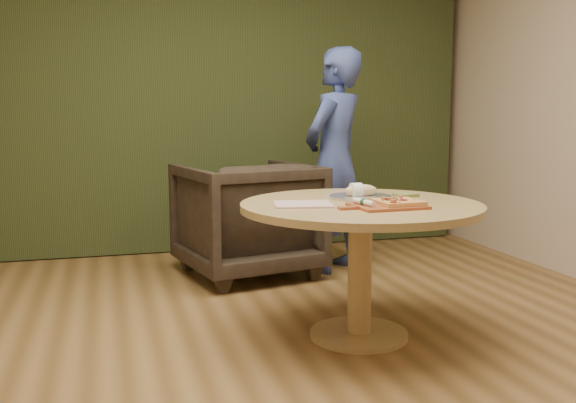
{
  "coord_description": "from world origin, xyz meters",
  "views": [
    {
      "loc": [
        -0.85,
        -2.78,
        1.24
      ],
      "look_at": [
        0.02,
        0.25,
        0.79
      ],
      "focal_mm": 40.0,
      "sensor_mm": 36.0,
      "label": 1
    }
  ],
  "objects_px": {
    "pizza_paddle": "(386,206)",
    "serving_tray": "(361,197)",
    "pedestal_table": "(360,229)",
    "flatbread_pizza": "(398,202)",
    "armchair": "(247,213)",
    "person_standing": "(334,161)",
    "cutlery_roll": "(364,202)",
    "bread_roll": "(359,191)"
  },
  "relations": [
    {
      "from": "pizza_paddle",
      "to": "serving_tray",
      "type": "xyz_separation_m",
      "value": [
        0.01,
        0.36,
        -0.0
      ]
    },
    {
      "from": "pedestal_table",
      "to": "pizza_paddle",
      "type": "bearing_deg",
      "value": -73.41
    },
    {
      "from": "pedestal_table",
      "to": "serving_tray",
      "type": "height_order",
      "value": "serving_tray"
    },
    {
      "from": "flatbread_pizza",
      "to": "armchair",
      "type": "bearing_deg",
      "value": 103.91
    },
    {
      "from": "pedestal_table",
      "to": "person_standing",
      "type": "relative_size",
      "value": 0.76
    },
    {
      "from": "pizza_paddle",
      "to": "serving_tray",
      "type": "bearing_deg",
      "value": 85.23
    },
    {
      "from": "armchair",
      "to": "person_standing",
      "type": "bearing_deg",
      "value": 165.99
    },
    {
      "from": "cutlery_roll",
      "to": "armchair",
      "type": "height_order",
      "value": "armchair"
    },
    {
      "from": "pedestal_table",
      "to": "flatbread_pizza",
      "type": "distance_m",
      "value": 0.29
    },
    {
      "from": "serving_tray",
      "to": "person_standing",
      "type": "bearing_deg",
      "value": 76.29
    },
    {
      "from": "flatbread_pizza",
      "to": "serving_tray",
      "type": "bearing_deg",
      "value": 97.86
    },
    {
      "from": "serving_tray",
      "to": "armchair",
      "type": "xyz_separation_m",
      "value": [
        -0.37,
        1.33,
        -0.28
      ]
    },
    {
      "from": "serving_tray",
      "to": "person_standing",
      "type": "height_order",
      "value": "person_standing"
    },
    {
      "from": "flatbread_pizza",
      "to": "person_standing",
      "type": "bearing_deg",
      "value": 80.91
    },
    {
      "from": "pedestal_table",
      "to": "cutlery_roll",
      "type": "relative_size",
      "value": 6.55
    },
    {
      "from": "serving_tray",
      "to": "bread_roll",
      "type": "distance_m",
      "value": 0.04
    },
    {
      "from": "serving_tray",
      "to": "bread_roll",
      "type": "height_order",
      "value": "bread_roll"
    },
    {
      "from": "pedestal_table",
      "to": "armchair",
      "type": "relative_size",
      "value": 1.36
    },
    {
      "from": "pedestal_table",
      "to": "bread_roll",
      "type": "relative_size",
      "value": 6.73
    },
    {
      "from": "pedestal_table",
      "to": "cutlery_roll",
      "type": "distance_m",
      "value": 0.25
    },
    {
      "from": "cutlery_roll",
      "to": "serving_tray",
      "type": "distance_m",
      "value": 0.37
    },
    {
      "from": "cutlery_roll",
      "to": "serving_tray",
      "type": "xyz_separation_m",
      "value": [
        0.13,
        0.35,
        -0.02
      ]
    },
    {
      "from": "pedestal_table",
      "to": "cutlery_roll",
      "type": "xyz_separation_m",
      "value": [
        -0.06,
        -0.18,
        0.17
      ]
    },
    {
      "from": "flatbread_pizza",
      "to": "armchair",
      "type": "distance_m",
      "value": 1.78
    },
    {
      "from": "pizza_paddle",
      "to": "bread_roll",
      "type": "relative_size",
      "value": 2.34
    },
    {
      "from": "bread_roll",
      "to": "armchair",
      "type": "relative_size",
      "value": 0.2
    },
    {
      "from": "person_standing",
      "to": "serving_tray",
      "type": "bearing_deg",
      "value": 36.84
    },
    {
      "from": "pizza_paddle",
      "to": "bread_roll",
      "type": "bearing_deg",
      "value": 86.63
    },
    {
      "from": "pedestal_table",
      "to": "pizza_paddle",
      "type": "xyz_separation_m",
      "value": [
        0.06,
        -0.19,
        0.15
      ]
    },
    {
      "from": "pedestal_table",
      "to": "bread_roll",
      "type": "bearing_deg",
      "value": 70.28
    },
    {
      "from": "armchair",
      "to": "person_standing",
      "type": "xyz_separation_m",
      "value": [
        0.69,
        -0.02,
        0.38
      ]
    },
    {
      "from": "cutlery_roll",
      "to": "flatbread_pizza",
      "type": "bearing_deg",
      "value": -18.53
    },
    {
      "from": "flatbread_pizza",
      "to": "bread_roll",
      "type": "distance_m",
      "value": 0.37
    },
    {
      "from": "pedestal_table",
      "to": "person_standing",
      "type": "xyz_separation_m",
      "value": [
        0.39,
        1.48,
        0.25
      ]
    },
    {
      "from": "cutlery_roll",
      "to": "serving_tray",
      "type": "height_order",
      "value": "cutlery_roll"
    },
    {
      "from": "flatbread_pizza",
      "to": "person_standing",
      "type": "xyz_separation_m",
      "value": [
        0.27,
        1.68,
        0.08
      ]
    },
    {
      "from": "serving_tray",
      "to": "person_standing",
      "type": "relative_size",
      "value": 0.21
    },
    {
      "from": "pedestal_table",
      "to": "bread_roll",
      "type": "distance_m",
      "value": 0.26
    },
    {
      "from": "bread_roll",
      "to": "pizza_paddle",
      "type": "bearing_deg",
      "value": -90.63
    },
    {
      "from": "flatbread_pizza",
      "to": "cutlery_roll",
      "type": "distance_m",
      "value": 0.18
    },
    {
      "from": "serving_tray",
      "to": "flatbread_pizza",
      "type": "bearing_deg",
      "value": -82.14
    },
    {
      "from": "flatbread_pizza",
      "to": "cutlery_roll",
      "type": "relative_size",
      "value": 1.16
    }
  ]
}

